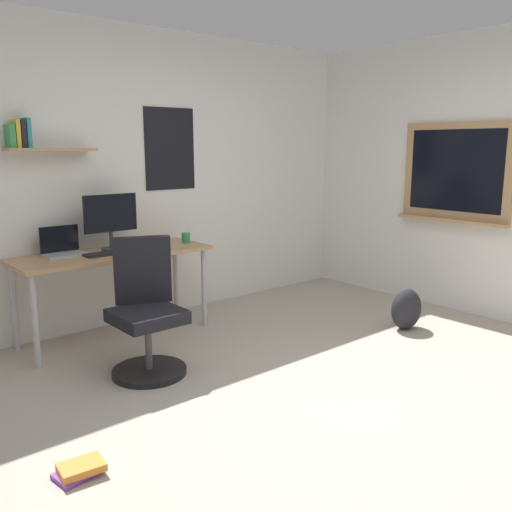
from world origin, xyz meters
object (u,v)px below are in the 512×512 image
Objects in this scene: coffee_mug at (186,238)px; desk at (113,261)px; office_chair at (146,316)px; laptop at (63,248)px; computer_mouse at (139,248)px; monitor_primary at (111,218)px; book_stack_on_floor at (80,470)px; backpack at (406,309)px; keyboard at (108,253)px.

desk is at bearing 178.09° from coffee_mug.
office_chair is at bearing -101.05° from desk.
laptop is 0.60m from computer_mouse.
book_stack_on_floor is at bearing -121.06° from monitor_primary.
desk is at bearing -112.93° from monitor_primary.
monitor_primary is 4.46× the size of computer_mouse.
laptop reaches higher than coffee_mug.
backpack is (2.18, -0.66, -0.23)m from office_chair.
computer_mouse is 0.43× the size of book_stack_on_floor.
laptop is 0.84× the size of keyboard.
book_stack_on_floor is at bearing -134.39° from office_chair.
office_chair is 3.06× the size of laptop.
desk is 0.70m from coffee_mug.
monitor_primary is (0.20, 0.89, 0.59)m from office_chair.
keyboard is (-0.08, -0.07, 0.08)m from desk.
desk is 17.26× the size of coffee_mug.
computer_mouse reaches higher than desk.
office_chair is at bearing -96.04° from keyboard.
monitor_primary is at bearing 169.86° from coffee_mug.
desk is 0.36m from monitor_primary.
keyboard is at bearing -176.30° from coffee_mug.
monitor_primary is at bearing 67.07° from desk.
book_stack_on_floor is at bearing -110.42° from laptop.
desk is 1.67× the size of office_chair.
laptop is 1.28× the size of book_stack_on_floor.
coffee_mug is at bearing -10.14° from monitor_primary.
desk is at bearing 78.95° from office_chair.
computer_mouse is (0.16, -0.17, -0.25)m from monitor_primary.
desk is 2.54m from backpack.
office_chair is at bearing -102.36° from monitor_primary.
desk is 6.57× the size of book_stack_on_floor.
office_chair is 10.33× the size of coffee_mug.
monitor_primary reaches higher than office_chair.
backpack is 1.48× the size of book_stack_on_floor.
laptop reaches higher than desk.
laptop is at bearing 158.32° from desk.
laptop is (-0.36, 0.14, 0.13)m from desk.
desk is 3.42× the size of monitor_primary.
desk is 2.10m from book_stack_on_floor.
desk is at bearing 144.22° from backpack.
keyboard is at bearing 146.63° from backpack.
coffee_mug is at bearing 42.43° from office_chair.
office_chair is 0.88m from computer_mouse.
laptop is 1.06m from coffee_mug.
backpack is at bearing -38.04° from monitor_primary.
backpack is (2.38, -1.60, -0.60)m from laptop.
book_stack_on_floor is (-1.09, -1.80, -0.97)m from monitor_primary.
coffee_mug is 0.38× the size of book_stack_on_floor.
coffee_mug reaches higher than keyboard.
computer_mouse is (0.36, 0.73, 0.34)m from office_chair.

